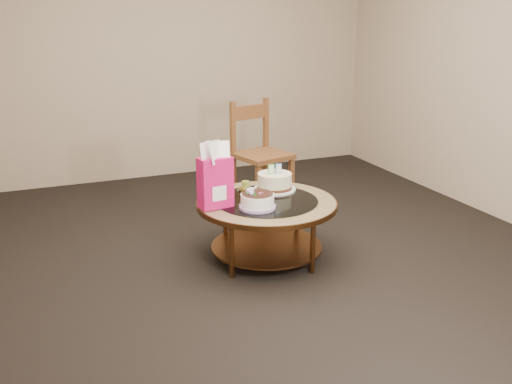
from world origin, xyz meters
name	(u,v)px	position (x,y,z in m)	size (l,w,h in m)	color
ground	(266,258)	(0.00, 0.00, 0.00)	(5.00, 5.00, 0.00)	black
room_walls	(268,45)	(0.00, 0.00, 1.54)	(4.52, 5.02, 2.61)	tan
coffee_table	(267,211)	(0.00, 0.00, 0.38)	(1.02, 1.02, 0.46)	brown
decorated_cake	(257,201)	(-0.13, -0.13, 0.51)	(0.25, 0.25, 0.15)	#AA90CC
cream_cake	(275,182)	(0.15, 0.20, 0.52)	(0.32, 0.32, 0.20)	white
gift_bag	(215,175)	(-0.39, 0.01, 0.68)	(0.24, 0.19, 0.46)	#D61474
pillar_candle	(246,187)	(-0.06, 0.27, 0.48)	(0.12, 0.12, 0.08)	tan
dining_chair	(259,153)	(0.43, 1.17, 0.49)	(0.55, 0.55, 0.97)	brown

